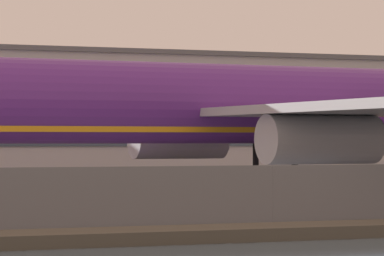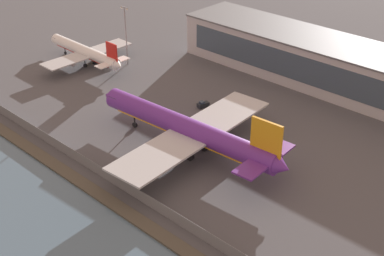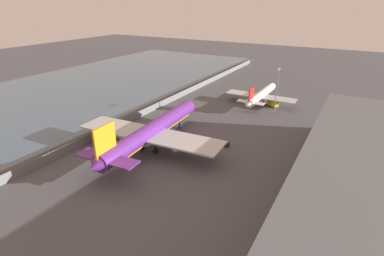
{
  "view_description": "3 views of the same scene",
  "coord_description": "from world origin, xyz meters",
  "px_view_note": "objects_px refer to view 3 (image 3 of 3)",
  "views": [
    {
      "loc": [
        -20.31,
        -60.15,
        3.81
      ],
      "look_at": [
        3.39,
        2.91,
        4.53
      ],
      "focal_mm": 105.0,
      "sensor_mm": 36.0,
      "label": 1
    },
    {
      "loc": [
        80.26,
        -72.3,
        66.92
      ],
      "look_at": [
        5.57,
        7.37,
        4.49
      ],
      "focal_mm": 50.0,
      "sensor_mm": 36.0,
      "label": 2
    },
    {
      "loc": [
        74.33,
        57.07,
        42.71
      ],
      "look_at": [
        -0.82,
        14.23,
        5.91
      ],
      "focal_mm": 28.0,
      "sensor_mm": 36.0,
      "label": 3
    }
  ],
  "objects_px": {
    "cargo_jet_purple": "(152,131)",
    "passenger_jet_white_red": "(261,95)",
    "baggage_tug": "(224,143)",
    "apron_light_mast_apron_west": "(277,88)",
    "ops_van": "(273,103)"
  },
  "relations": [
    {
      "from": "ops_van",
      "to": "baggage_tug",
      "type": "bearing_deg",
      "value": -3.28
    },
    {
      "from": "cargo_jet_purple",
      "to": "passenger_jet_white_red",
      "type": "relative_size",
      "value": 1.51
    },
    {
      "from": "cargo_jet_purple",
      "to": "apron_light_mast_apron_west",
      "type": "relative_size",
      "value": 2.91
    },
    {
      "from": "cargo_jet_purple",
      "to": "passenger_jet_white_red",
      "type": "bearing_deg",
      "value": 165.38
    },
    {
      "from": "cargo_jet_purple",
      "to": "ops_van",
      "type": "xyz_separation_m",
      "value": [
        -59.0,
        21.47,
        -4.58
      ]
    },
    {
      "from": "baggage_tug",
      "to": "apron_light_mast_apron_west",
      "type": "bearing_deg",
      "value": 171.45
    },
    {
      "from": "cargo_jet_purple",
      "to": "apron_light_mast_apron_west",
      "type": "bearing_deg",
      "value": 153.98
    },
    {
      "from": "cargo_jet_purple",
      "to": "ops_van",
      "type": "bearing_deg",
      "value": 160.0
    },
    {
      "from": "baggage_tug",
      "to": "apron_light_mast_apron_west",
      "type": "xyz_separation_m",
      "value": [
        -37.45,
        5.63,
        9.84
      ]
    },
    {
      "from": "passenger_jet_white_red",
      "to": "ops_van",
      "type": "distance_m",
      "value": 6.53
    },
    {
      "from": "baggage_tug",
      "to": "apron_light_mast_apron_west",
      "type": "relative_size",
      "value": 0.19
    },
    {
      "from": "cargo_jet_purple",
      "to": "baggage_tug",
      "type": "relative_size",
      "value": 15.61
    },
    {
      "from": "cargo_jet_purple",
      "to": "apron_light_mast_apron_west",
      "type": "distance_m",
      "value": 55.91
    },
    {
      "from": "passenger_jet_white_red",
      "to": "ops_van",
      "type": "xyz_separation_m",
      "value": [
        0.87,
        5.85,
        -2.78
      ]
    },
    {
      "from": "apron_light_mast_apron_west",
      "to": "cargo_jet_purple",
      "type": "bearing_deg",
      "value": -26.02
    }
  ]
}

